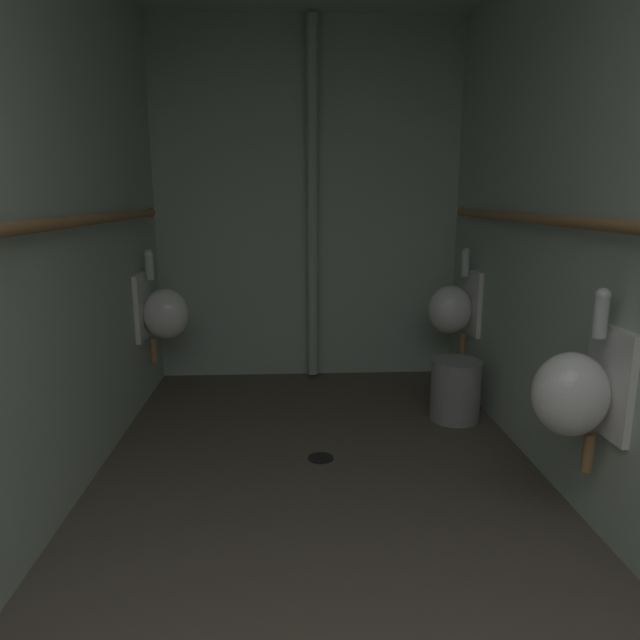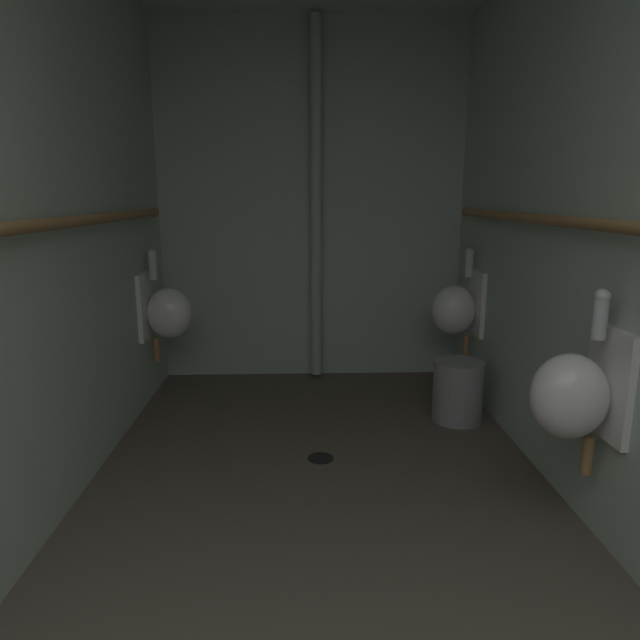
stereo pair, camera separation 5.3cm
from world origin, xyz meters
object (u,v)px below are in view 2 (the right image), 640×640
object	(u,v)px
urinal_right_far	(457,309)
standpipe_back_wall	(316,205)
urinal_left_mid	(166,312)
waste_bin	(458,391)
floor_drain	(321,458)
urinal_right_mid	(575,393)

from	to	relation	value
urinal_right_far	standpipe_back_wall	bearing A→B (deg)	154.65
urinal_left_mid	urinal_right_far	bearing A→B (deg)	1.07
urinal_left_mid	waste_bin	xyz separation A→B (m)	(1.87, -0.41, -0.43)
urinal_right_far	waste_bin	size ratio (longest dim) A/B	1.98
urinal_left_mid	waste_bin	world-z (taller)	urinal_left_mid
urinal_left_mid	waste_bin	size ratio (longest dim) A/B	1.98
standpipe_back_wall	floor_drain	xyz separation A→B (m)	(-0.02, -1.40, -1.30)
standpipe_back_wall	waste_bin	world-z (taller)	standpipe_back_wall
urinal_right_far	floor_drain	world-z (taller)	urinal_right_far
urinal_left_mid	urinal_right_far	size ratio (longest dim) A/B	1.00
standpipe_back_wall	floor_drain	world-z (taller)	standpipe_back_wall
waste_bin	urinal_left_mid	bearing A→B (deg)	167.52
standpipe_back_wall	waste_bin	size ratio (longest dim) A/B	6.72
urinal_left_mid	urinal_right_far	xyz separation A→B (m)	(1.96, 0.04, 0.00)
floor_drain	urinal_right_mid	bearing A→B (deg)	-37.47
urinal_right_mid	urinal_right_far	bearing A→B (deg)	90.00
urinal_left_mid	standpipe_back_wall	size ratio (longest dim) A/B	0.29
urinal_left_mid	standpipe_back_wall	world-z (taller)	standpipe_back_wall
floor_drain	waste_bin	distance (m)	1.02
urinal_left_mid	waste_bin	bearing A→B (deg)	-12.48
urinal_right_far	floor_drain	size ratio (longest dim) A/B	5.39
urinal_right_far	waste_bin	world-z (taller)	urinal_right_far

